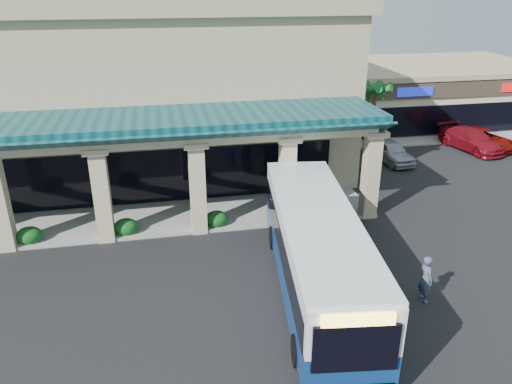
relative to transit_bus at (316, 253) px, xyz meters
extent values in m
plane|color=black|center=(-1.08, 1.00, -1.76)|extent=(110.00, 110.00, 0.00)
imported|color=#435169|center=(4.04, -1.44, -0.78)|extent=(0.51, 0.74, 1.96)
imported|color=#A8AABC|center=(9.99, 14.14, -1.01)|extent=(2.28, 4.57, 1.49)
imported|color=maroon|center=(17.04, 15.41, -0.97)|extent=(3.23, 5.76, 1.58)
imported|color=#8A0B05|center=(18.12, 15.67, -1.04)|extent=(3.64, 5.60, 1.43)
camera|label=1|loc=(-5.74, -16.35, 9.93)|focal=35.00mm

